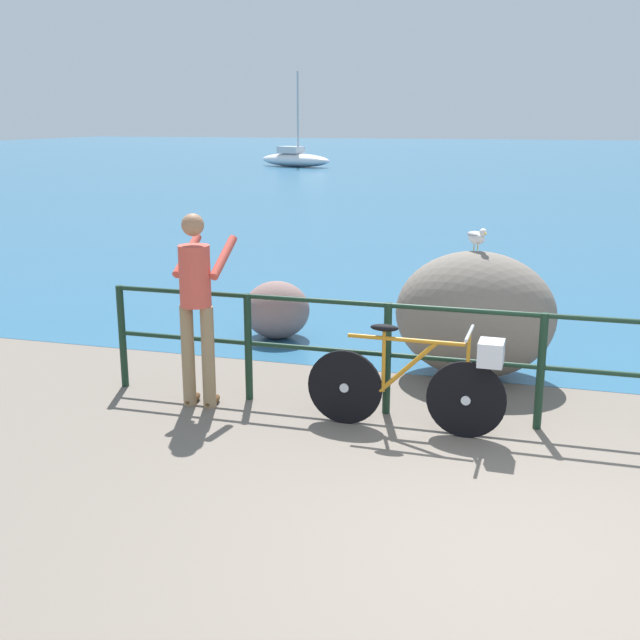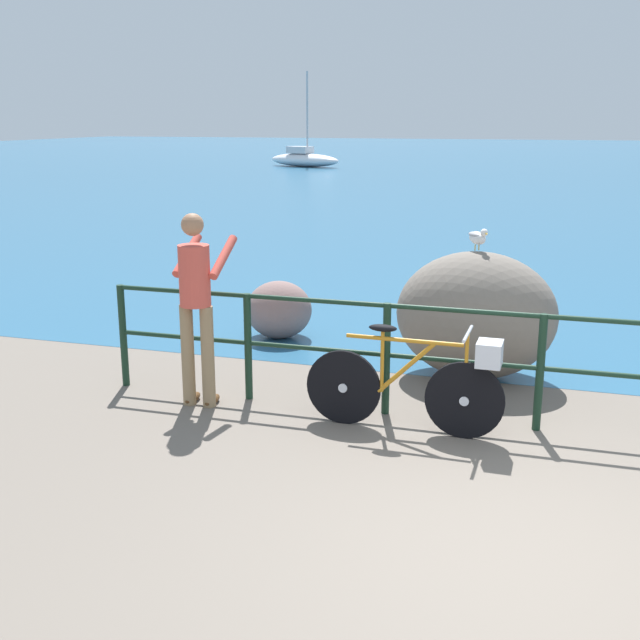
{
  "view_description": "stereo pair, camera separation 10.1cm",
  "coord_description": "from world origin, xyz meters",
  "px_view_note": "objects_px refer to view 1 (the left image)",
  "views": [
    {
      "loc": [
        -0.05,
        -4.43,
        2.59
      ],
      "look_at": [
        -2.05,
        2.51,
        0.71
      ],
      "focal_mm": 43.95,
      "sensor_mm": 36.0,
      "label": 1
    },
    {
      "loc": [
        0.04,
        -4.4,
        2.59
      ],
      "look_at": [
        -2.05,
        2.51,
        0.71
      ],
      "focal_mm": 43.95,
      "sensor_mm": 36.0,
      "label": 2
    }
  ],
  "objects_px": {
    "bicycle": "(422,380)",
    "person_at_railing": "(197,301)",
    "breakwater_boulder_main": "(475,315)",
    "sailboat": "(295,159)",
    "breakwater_boulder_left": "(277,310)",
    "seagull": "(477,236)"
  },
  "relations": [
    {
      "from": "bicycle",
      "to": "person_at_railing",
      "type": "bearing_deg",
      "value": 179.17
    },
    {
      "from": "breakwater_boulder_main",
      "to": "sailboat",
      "type": "height_order",
      "value": "sailboat"
    },
    {
      "from": "person_at_railing",
      "to": "breakwater_boulder_main",
      "type": "bearing_deg",
      "value": -56.4
    },
    {
      "from": "breakwater_boulder_main",
      "to": "person_at_railing",
      "type": "bearing_deg",
      "value": -146.28
    },
    {
      "from": "breakwater_boulder_left",
      "to": "seagull",
      "type": "xyz_separation_m",
      "value": [
        2.38,
        -0.72,
        1.09
      ]
    },
    {
      "from": "breakwater_boulder_main",
      "to": "breakwater_boulder_left",
      "type": "relative_size",
      "value": 2.03
    },
    {
      "from": "bicycle",
      "to": "breakwater_boulder_main",
      "type": "xyz_separation_m",
      "value": [
        0.28,
        1.63,
        0.18
      ]
    },
    {
      "from": "breakwater_boulder_left",
      "to": "sailboat",
      "type": "bearing_deg",
      "value": 107.49
    },
    {
      "from": "bicycle",
      "to": "sailboat",
      "type": "relative_size",
      "value": 0.35
    },
    {
      "from": "bicycle",
      "to": "breakwater_boulder_left",
      "type": "xyz_separation_m",
      "value": [
        -2.13,
        2.44,
        -0.12
      ]
    },
    {
      "from": "breakwater_boulder_main",
      "to": "bicycle",
      "type": "bearing_deg",
      "value": -99.58
    },
    {
      "from": "seagull",
      "to": "sailboat",
      "type": "xyz_separation_m",
      "value": [
        -12.46,
        32.73,
        -1.01
      ]
    },
    {
      "from": "bicycle",
      "to": "seagull",
      "type": "xyz_separation_m",
      "value": [
        0.25,
        1.71,
        0.97
      ]
    },
    {
      "from": "breakwater_boulder_main",
      "to": "breakwater_boulder_left",
      "type": "height_order",
      "value": "breakwater_boulder_main"
    },
    {
      "from": "bicycle",
      "to": "person_at_railing",
      "type": "height_order",
      "value": "person_at_railing"
    },
    {
      "from": "person_at_railing",
      "to": "breakwater_boulder_left",
      "type": "distance_m",
      "value": 2.45
    },
    {
      "from": "breakwater_boulder_left",
      "to": "sailboat",
      "type": "relative_size",
      "value": 0.16
    },
    {
      "from": "person_at_railing",
      "to": "sailboat",
      "type": "height_order",
      "value": "sailboat"
    },
    {
      "from": "person_at_railing",
      "to": "breakwater_boulder_left",
      "type": "relative_size",
      "value": 2.24
    },
    {
      "from": "person_at_railing",
      "to": "breakwater_boulder_left",
      "type": "bearing_deg",
      "value": 1.62
    },
    {
      "from": "bicycle",
      "to": "breakwater_boulder_left",
      "type": "bearing_deg",
      "value": 132.45
    },
    {
      "from": "person_at_railing",
      "to": "breakwater_boulder_main",
      "type": "height_order",
      "value": "person_at_railing"
    }
  ]
}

